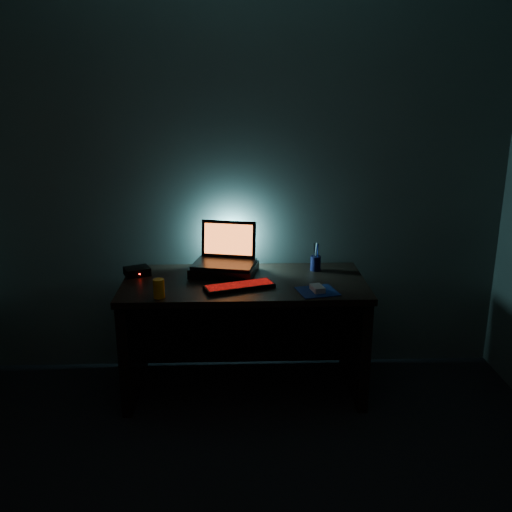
{
  "coord_description": "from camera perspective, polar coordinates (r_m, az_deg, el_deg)",
  "views": [
    {
      "loc": [
        -0.05,
        -1.71,
        1.92
      ],
      "look_at": [
        0.07,
        1.57,
        0.92
      ],
      "focal_mm": 40.0,
      "sensor_mm": 36.0,
      "label": 1
    }
  ],
  "objects": [
    {
      "name": "mouse",
      "position": [
        3.36,
        6.16,
        -3.24
      ],
      "size": [
        0.08,
        0.12,
        0.03
      ],
      "primitive_type": "cube",
      "rotation": [
        0.0,
        0.0,
        0.23
      ],
      "color": "#9E9FA4",
      "rests_on": "mousepad"
    },
    {
      "name": "mousepad",
      "position": [
        3.37,
        6.15,
        -3.53
      ],
      "size": [
        0.26,
        0.24,
        0.0
      ],
      "primitive_type": "cube",
      "rotation": [
        0.0,
        0.0,
        0.23
      ],
      "color": "navy",
      "rests_on": "desk"
    },
    {
      "name": "laptop",
      "position": [
        3.67,
        -3.03,
        0.22
      ],
      "size": [
        0.43,
        0.36,
        0.26
      ],
      "rotation": [
        0.0,
        0.0,
        -0.22
      ],
      "color": "black",
      "rests_on": "riser"
    },
    {
      "name": "desk",
      "position": [
        3.67,
        -1.18,
        -6.02
      ],
      "size": [
        1.5,
        0.7,
        0.75
      ],
      "color": "black",
      "rests_on": "ground"
    },
    {
      "name": "router",
      "position": [
        3.7,
        -11.81,
        -1.51
      ],
      "size": [
        0.19,
        0.17,
        0.05
      ],
      "rotation": [
        0.0,
        0.0,
        0.42
      ],
      "color": "black",
      "rests_on": "desk"
    },
    {
      "name": "room",
      "position": [
        1.84,
        -0.48,
        -4.45
      ],
      "size": [
        3.5,
        4.0,
        2.5
      ],
      "color": "black",
      "rests_on": "ground"
    },
    {
      "name": "riser",
      "position": [
        3.65,
        -3.19,
        -1.36
      ],
      "size": [
        0.46,
        0.38,
        0.06
      ],
      "primitive_type": "cube",
      "rotation": [
        0.0,
        0.0,
        -0.22
      ],
      "color": "black",
      "rests_on": "desk"
    },
    {
      "name": "juice_glass",
      "position": [
        3.28,
        -9.68,
        -3.22
      ],
      "size": [
        0.07,
        0.07,
        0.11
      ],
      "primitive_type": "cylinder",
      "rotation": [
        0.0,
        0.0,
        -0.02
      ],
      "color": "orange",
      "rests_on": "desk"
    },
    {
      "name": "keyboard",
      "position": [
        3.4,
        -1.67,
        -3.05
      ],
      "size": [
        0.44,
        0.26,
        0.03
      ],
      "rotation": [
        0.0,
        0.0,
        0.33
      ],
      "color": "black",
      "rests_on": "desk"
    },
    {
      "name": "pen_cup",
      "position": [
        3.73,
        5.98,
        -0.72
      ],
      "size": [
        0.07,
        0.07,
        0.1
      ],
      "primitive_type": "cylinder",
      "rotation": [
        0.0,
        0.0,
        -0.03
      ],
      "color": "black",
      "rests_on": "desk"
    }
  ]
}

